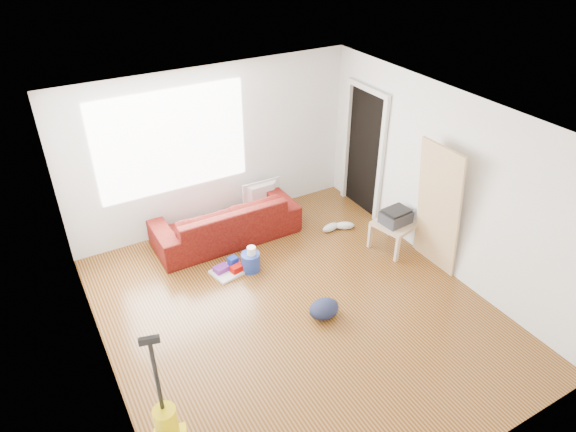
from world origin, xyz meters
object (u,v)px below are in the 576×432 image
cleaning_tray (229,269)px  backpack (324,315)px  sofa (227,238)px  tv_stand (264,210)px  side_table (395,226)px  bucket (251,269)px

cleaning_tray → backpack: 1.55m
sofa → cleaning_tray: size_ratio=4.25×
sofa → cleaning_tray: sofa is taller
tv_stand → side_table: bearing=-72.3°
sofa → bucket: bearing=88.1°
side_table → bucket: side_table is taller
cleaning_tray → backpack: cleaning_tray is taller
backpack → tv_stand: bearing=71.2°
cleaning_tray → bucket: bearing=-19.9°
sofa → backpack: sofa is taller
bucket → cleaning_tray: bearing=160.1°
tv_stand → bucket: 1.42m
sofa → tv_stand: (0.78, 0.27, 0.13)m
tv_stand → cleaning_tray: (-1.09, -1.05, -0.08)m
bucket → backpack: (0.38, -1.29, 0.00)m
side_table → sofa: bearing=144.7°
tv_stand → backpack: size_ratio=1.89×
cleaning_tray → sofa: bearing=68.1°
sofa → side_table: size_ratio=3.35×
sofa → tv_stand: size_ratio=2.89×
bucket → backpack: size_ratio=0.67×
backpack → sofa: bearing=90.3°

